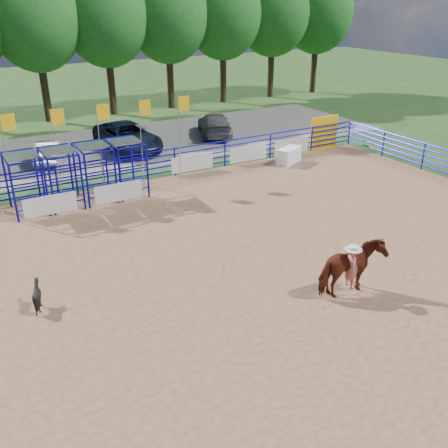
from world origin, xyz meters
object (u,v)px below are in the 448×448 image
at_px(calf, 37,295).
at_px(car_b, 51,151).
at_px(car_c, 127,137).
at_px(car_d, 215,124).
at_px(horse_and_rider, 351,267).
at_px(announcer_table, 289,155).

distance_m(calf, car_b, 15.22).
relative_size(calf, car_b, 0.23).
relative_size(car_c, car_d, 1.18).
xyz_separation_m(horse_and_rider, car_c, (-0.45, 18.96, -0.16)).
xyz_separation_m(horse_and_rider, car_b, (-5.03, 18.86, -0.34)).
height_order(horse_and_rider, car_d, horse_and_rider).
xyz_separation_m(calf, car_b, (3.62, 14.78, 0.18)).
bearing_deg(car_b, horse_and_rider, 126.68).
height_order(announcer_table, car_c, car_c).
bearing_deg(announcer_table, car_c, 134.55).
bearing_deg(car_d, calf, 68.65).
distance_m(calf, car_c, 17.00).
xyz_separation_m(car_b, car_c, (4.58, 0.10, 0.18)).
height_order(horse_and_rider, car_b, horse_and_rider).
distance_m(announcer_table, horse_and_rider, 13.58).
height_order(calf, car_d, car_d).
bearing_deg(car_c, car_d, 0.93).
height_order(calf, car_b, car_b).
xyz_separation_m(calf, car_d, (14.51, 15.37, 0.28)).
bearing_deg(calf, car_d, -77.18).
bearing_deg(car_b, announcer_table, 170.66).
bearing_deg(calf, car_c, -62.70).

